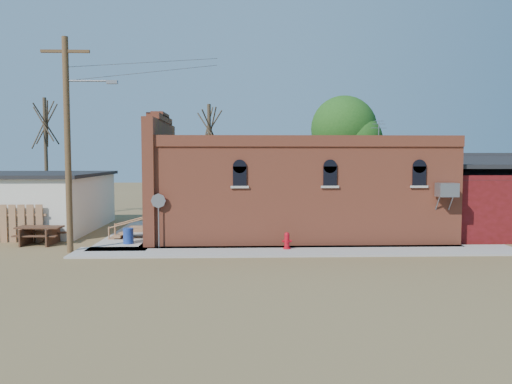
{
  "coord_description": "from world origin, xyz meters",
  "views": [
    {
      "loc": [
        -1.01,
        -19.98,
        4.03
      ],
      "look_at": [
        -0.23,
        3.35,
        2.4
      ],
      "focal_mm": 35.0,
      "sensor_mm": 36.0,
      "label": 1
    }
  ],
  "objects_px": {
    "fire_hydrant": "(287,241)",
    "stop_sign": "(158,206)",
    "utility_pole": "(69,139)",
    "brick_bar": "(291,190)",
    "trash_barrel": "(128,236)",
    "picnic_table": "(40,233)"
  },
  "relations": [
    {
      "from": "fire_hydrant",
      "to": "trash_barrel",
      "type": "bearing_deg",
      "value": 157.78
    },
    {
      "from": "brick_bar",
      "to": "trash_barrel",
      "type": "distance_m",
      "value": 8.42
    },
    {
      "from": "brick_bar",
      "to": "utility_pole",
      "type": "bearing_deg",
      "value": -156.31
    },
    {
      "from": "utility_pole",
      "to": "fire_hydrant",
      "type": "relative_size",
      "value": 12.42
    },
    {
      "from": "fire_hydrant",
      "to": "picnic_table",
      "type": "xyz_separation_m",
      "value": [
        -11.29,
        1.95,
        0.11
      ]
    },
    {
      "from": "brick_bar",
      "to": "picnic_table",
      "type": "height_order",
      "value": "brick_bar"
    },
    {
      "from": "utility_pole",
      "to": "fire_hydrant",
      "type": "height_order",
      "value": "utility_pole"
    },
    {
      "from": "brick_bar",
      "to": "trash_barrel",
      "type": "bearing_deg",
      "value": -160.82
    },
    {
      "from": "stop_sign",
      "to": "trash_barrel",
      "type": "distance_m",
      "value": 2.36
    },
    {
      "from": "fire_hydrant",
      "to": "stop_sign",
      "type": "distance_m",
      "value": 5.8
    },
    {
      "from": "brick_bar",
      "to": "trash_barrel",
      "type": "height_order",
      "value": "brick_bar"
    },
    {
      "from": "utility_pole",
      "to": "picnic_table",
      "type": "xyz_separation_m",
      "value": [
        -2.11,
        2.0,
        -4.22
      ]
    },
    {
      "from": "stop_sign",
      "to": "fire_hydrant",
      "type": "bearing_deg",
      "value": 16.7
    },
    {
      "from": "picnic_table",
      "to": "trash_barrel",
      "type": "bearing_deg",
      "value": -3.54
    },
    {
      "from": "brick_bar",
      "to": "trash_barrel",
      "type": "xyz_separation_m",
      "value": [
        -7.75,
        -2.69,
        -1.9
      ]
    },
    {
      "from": "utility_pole",
      "to": "trash_barrel",
      "type": "relative_size",
      "value": 12.62
    },
    {
      "from": "utility_pole",
      "to": "fire_hydrant",
      "type": "bearing_deg",
      "value": 0.33
    },
    {
      "from": "stop_sign",
      "to": "trash_barrel",
      "type": "bearing_deg",
      "value": 169.53
    },
    {
      "from": "brick_bar",
      "to": "fire_hydrant",
      "type": "distance_m",
      "value": 4.69
    },
    {
      "from": "utility_pole",
      "to": "stop_sign",
      "type": "distance_m",
      "value": 4.63
    },
    {
      "from": "utility_pole",
      "to": "trash_barrel",
      "type": "bearing_deg",
      "value": 38.1
    },
    {
      "from": "stop_sign",
      "to": "trash_barrel",
      "type": "height_order",
      "value": "stop_sign"
    }
  ]
}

